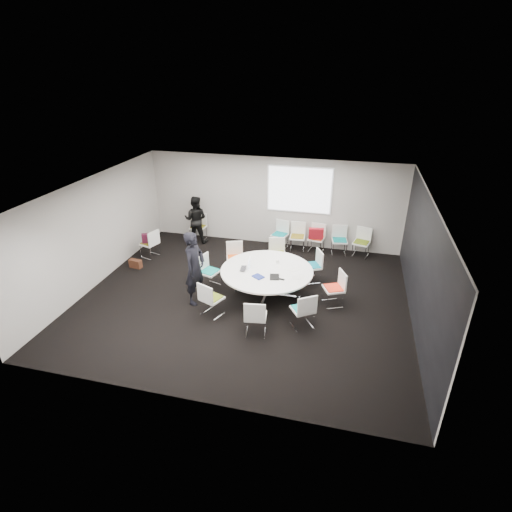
% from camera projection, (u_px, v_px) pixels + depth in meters
% --- Properties ---
extents(room_shell, '(8.08, 7.08, 2.88)m').
position_uv_depth(room_shell, '(248.00, 248.00, 9.43)').
color(room_shell, black).
rests_on(room_shell, ground).
extents(conference_table, '(2.29, 2.29, 0.73)m').
position_uv_depth(conference_table, '(267.00, 276.00, 9.93)').
color(conference_table, silver).
rests_on(conference_table, ground).
extents(projection_screen, '(1.90, 0.03, 1.35)m').
position_uv_depth(projection_screen, '(299.00, 190.00, 12.10)').
color(projection_screen, white).
rests_on(projection_screen, room_shell).
extents(chair_ring_a, '(0.60, 0.61, 0.88)m').
position_uv_depth(chair_ring_a, '(333.00, 295.00, 9.67)').
color(chair_ring_a, silver).
rests_on(chair_ring_a, ground).
extents(chair_ring_b, '(0.61, 0.61, 0.88)m').
position_uv_depth(chair_ring_b, '(312.00, 272.00, 10.72)').
color(chair_ring_b, silver).
rests_on(chair_ring_b, ground).
extents(chair_ring_c, '(0.57, 0.56, 0.88)m').
position_uv_depth(chair_ring_c, '(277.00, 260.00, 11.38)').
color(chair_ring_c, silver).
rests_on(chair_ring_c, ground).
extents(chair_ring_d, '(0.59, 0.58, 0.88)m').
position_uv_depth(chair_ring_d, '(235.00, 264.00, 11.14)').
color(chair_ring_d, silver).
rests_on(chair_ring_d, ground).
extents(chair_ring_e, '(0.56, 0.57, 0.88)m').
position_uv_depth(chair_ring_e, '(210.00, 277.00, 10.44)').
color(chair_ring_e, silver).
rests_on(chair_ring_e, ground).
extents(chair_ring_f, '(0.60, 0.59, 0.88)m').
position_uv_depth(chair_ring_f, '(212.00, 305.00, 9.26)').
color(chair_ring_f, silver).
rests_on(chair_ring_f, ground).
extents(chair_ring_g, '(0.52, 0.51, 0.88)m').
position_uv_depth(chair_ring_g, '(256.00, 323.00, 8.61)').
color(chair_ring_g, silver).
rests_on(chair_ring_g, ground).
extents(chair_ring_h, '(0.63, 0.63, 0.88)m').
position_uv_depth(chair_ring_h, '(303.00, 316.00, 8.85)').
color(chair_ring_h, silver).
rests_on(chair_ring_h, ground).
extents(chair_back_a, '(0.56, 0.55, 0.88)m').
position_uv_depth(chair_back_a, '(280.00, 240.00, 12.64)').
color(chair_back_a, silver).
rests_on(chair_back_a, ground).
extents(chair_back_b, '(0.49, 0.48, 0.88)m').
position_uv_depth(chair_back_b, '(297.00, 242.00, 12.50)').
color(chair_back_b, silver).
rests_on(chair_back_b, ground).
extents(chair_back_c, '(0.53, 0.52, 0.88)m').
position_uv_depth(chair_back_c, '(316.00, 243.00, 12.40)').
color(chair_back_c, silver).
rests_on(chair_back_c, ground).
extents(chair_back_d, '(0.53, 0.52, 0.88)m').
position_uv_depth(chair_back_d, '(339.00, 246.00, 12.24)').
color(chair_back_d, silver).
rests_on(chair_back_d, ground).
extents(chair_back_e, '(0.56, 0.55, 0.88)m').
position_uv_depth(chair_back_e, '(361.00, 248.00, 12.10)').
color(chair_back_e, silver).
rests_on(chair_back_e, ground).
extents(chair_spare_left, '(0.56, 0.57, 0.88)m').
position_uv_depth(chair_spare_left, '(150.00, 249.00, 12.05)').
color(chair_spare_left, silver).
rests_on(chair_spare_left, ground).
extents(chair_person_back, '(0.51, 0.50, 0.88)m').
position_uv_depth(chair_person_back, '(199.00, 232.00, 13.23)').
color(chair_person_back, silver).
rests_on(chair_person_back, ground).
extents(person_main, '(0.55, 0.73, 1.84)m').
position_uv_depth(person_main, '(195.00, 268.00, 9.53)').
color(person_main, black).
rests_on(person_main, ground).
extents(person_back, '(0.80, 0.65, 1.55)m').
position_uv_depth(person_back, '(196.00, 219.00, 12.87)').
color(person_back, black).
rests_on(person_back, ground).
extents(laptop, '(0.25, 0.35, 0.03)m').
position_uv_depth(laptop, '(245.00, 269.00, 9.87)').
color(laptop, '#333338').
rests_on(laptop, conference_table).
extents(laptop_lid, '(0.05, 0.30, 0.22)m').
position_uv_depth(laptop_lid, '(249.00, 263.00, 9.89)').
color(laptop_lid, silver).
rests_on(laptop_lid, conference_table).
extents(notebook_black, '(0.28, 0.34, 0.02)m').
position_uv_depth(notebook_black, '(274.00, 277.00, 9.50)').
color(notebook_black, black).
rests_on(notebook_black, conference_table).
extents(tablet_folio, '(0.33, 0.31, 0.03)m').
position_uv_depth(tablet_folio, '(258.00, 277.00, 9.51)').
color(tablet_folio, navy).
rests_on(tablet_folio, conference_table).
extents(papers_right, '(0.36, 0.36, 0.00)m').
position_uv_depth(papers_right, '(294.00, 269.00, 9.89)').
color(papers_right, white).
rests_on(papers_right, conference_table).
extents(papers_front, '(0.33, 0.25, 0.00)m').
position_uv_depth(papers_front, '(298.00, 277.00, 9.50)').
color(papers_front, silver).
rests_on(papers_front, conference_table).
extents(cup, '(0.08, 0.08, 0.09)m').
position_uv_depth(cup, '(277.00, 261.00, 10.16)').
color(cup, white).
rests_on(cup, conference_table).
extents(phone, '(0.15, 0.09, 0.01)m').
position_uv_depth(phone, '(282.00, 279.00, 9.41)').
color(phone, black).
rests_on(phone, conference_table).
extents(maroon_bag, '(0.42, 0.32, 0.28)m').
position_uv_depth(maroon_bag, '(149.00, 238.00, 11.91)').
color(maroon_bag, '#491328').
rests_on(maroon_bag, chair_spare_left).
extents(brown_bag, '(0.38, 0.21, 0.24)m').
position_uv_depth(brown_bag, '(136.00, 264.00, 11.49)').
color(brown_bag, '#442315').
rests_on(brown_bag, ground).
extents(red_jacket, '(0.46, 0.22, 0.36)m').
position_uv_depth(red_jacket, '(316.00, 233.00, 12.01)').
color(red_jacket, '#A3141F').
rests_on(red_jacket, chair_back_c).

